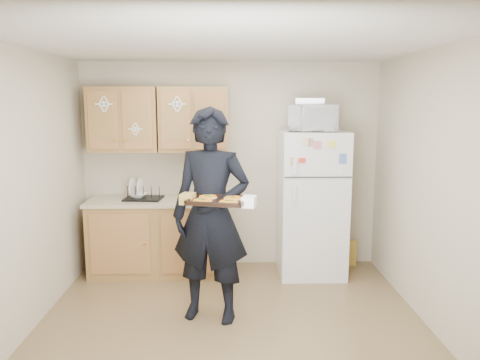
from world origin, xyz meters
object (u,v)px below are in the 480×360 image
object	(u,v)px
refrigerator	(312,203)
baking_tray	(218,201)
dish_rack	(143,192)
microwave	(313,118)
person	(211,216)

from	to	relation	value
refrigerator	baking_tray	size ratio (longest dim) A/B	3.52
refrigerator	dish_rack	distance (m)	1.98
baking_tray	dish_rack	distance (m)	1.76
microwave	person	bearing A→B (deg)	-128.16
baking_tray	microwave	xyz separation A→B (m)	(1.04, 1.40, 0.65)
person	microwave	world-z (taller)	microwave
person	dish_rack	xyz separation A→B (m)	(-0.84, 1.21, -0.01)
person	microwave	distance (m)	1.79
refrigerator	microwave	bearing A→B (deg)	-114.79
refrigerator	microwave	distance (m)	1.00
person	dish_rack	bearing A→B (deg)	138.91
refrigerator	dish_rack	bearing A→B (deg)	178.55
refrigerator	person	xyz separation A→B (m)	(-1.14, -1.16, 0.15)
person	microwave	size ratio (longest dim) A/B	3.64
baking_tray	dish_rack	world-z (taller)	baking_tray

